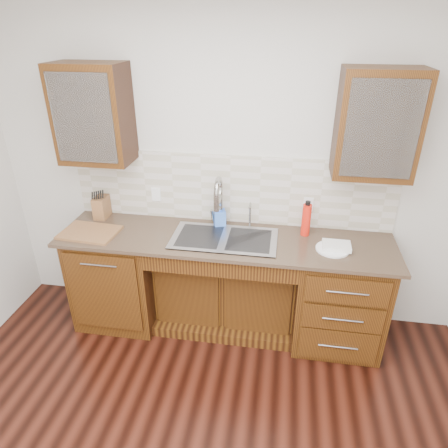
% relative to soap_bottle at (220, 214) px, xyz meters
% --- Properties ---
extents(wall_back, '(4.00, 0.10, 2.70)m').
position_rel_soap_bottle_xyz_m(wall_back, '(0.07, 0.16, 0.34)').
color(wall_back, beige).
rests_on(wall_back, ground).
extents(base_cabinet_left, '(0.70, 0.62, 0.88)m').
position_rel_soap_bottle_xyz_m(base_cabinet_left, '(-0.88, -0.20, -0.57)').
color(base_cabinet_left, '#593014').
rests_on(base_cabinet_left, ground).
extents(base_cabinet_center, '(1.20, 0.44, 0.70)m').
position_rel_soap_bottle_xyz_m(base_cabinet_center, '(0.07, -0.11, -0.66)').
color(base_cabinet_center, '#593014').
rests_on(base_cabinet_center, ground).
extents(base_cabinet_right, '(0.70, 0.62, 0.88)m').
position_rel_soap_bottle_xyz_m(base_cabinet_right, '(1.02, -0.20, -0.57)').
color(base_cabinet_right, '#593014').
rests_on(base_cabinet_right, ground).
extents(countertop, '(2.70, 0.65, 0.03)m').
position_rel_soap_bottle_xyz_m(countertop, '(0.07, -0.21, -0.12)').
color(countertop, '#84705B').
rests_on(countertop, base_cabinet_left).
extents(backsplash, '(2.70, 0.02, 0.59)m').
position_rel_soap_bottle_xyz_m(backsplash, '(0.07, 0.10, 0.19)').
color(backsplash, beige).
rests_on(backsplash, wall_back).
extents(sink, '(0.84, 0.46, 0.19)m').
position_rel_soap_bottle_xyz_m(sink, '(0.07, -0.23, -0.19)').
color(sink, '#9E9EA5').
rests_on(sink, countertop).
extents(faucet, '(0.04, 0.04, 0.40)m').
position_rel_soap_bottle_xyz_m(faucet, '(0.00, 0.00, 0.10)').
color(faucet, '#999993').
rests_on(faucet, countertop).
extents(filter_tap, '(0.02, 0.02, 0.24)m').
position_rel_soap_bottle_xyz_m(filter_tap, '(0.25, 0.01, 0.02)').
color(filter_tap, '#999993').
rests_on(filter_tap, countertop).
extents(upper_cabinet_left, '(0.55, 0.34, 0.75)m').
position_rel_soap_bottle_xyz_m(upper_cabinet_left, '(-0.98, -0.06, 0.81)').
color(upper_cabinet_left, '#593014').
rests_on(upper_cabinet_left, wall_back).
extents(upper_cabinet_right, '(0.55, 0.34, 0.75)m').
position_rel_soap_bottle_xyz_m(upper_cabinet_right, '(1.12, -0.06, 0.81)').
color(upper_cabinet_right, '#593014').
rests_on(upper_cabinet_right, wall_back).
extents(outlet_left, '(0.08, 0.01, 0.12)m').
position_rel_soap_bottle_xyz_m(outlet_left, '(-0.58, 0.09, 0.11)').
color(outlet_left, white).
rests_on(outlet_left, backsplash).
extents(outlet_right, '(0.08, 0.01, 0.12)m').
position_rel_soap_bottle_xyz_m(outlet_right, '(0.72, 0.09, 0.11)').
color(outlet_right, white).
rests_on(outlet_right, backsplash).
extents(soap_bottle, '(0.12, 0.12, 0.21)m').
position_rel_soap_bottle_xyz_m(soap_bottle, '(0.00, 0.00, 0.00)').
color(soap_bottle, '#457DED').
rests_on(soap_bottle, countertop).
extents(water_bottle, '(0.09, 0.09, 0.27)m').
position_rel_soap_bottle_xyz_m(water_bottle, '(0.71, -0.05, 0.03)').
color(water_bottle, red).
rests_on(water_bottle, countertop).
extents(plate, '(0.27, 0.27, 0.01)m').
position_rel_soap_bottle_xyz_m(plate, '(0.92, -0.26, -0.10)').
color(plate, white).
rests_on(plate, countertop).
extents(dish_towel, '(0.21, 0.16, 0.03)m').
position_rel_soap_bottle_xyz_m(dish_towel, '(0.94, -0.25, -0.07)').
color(dish_towel, silver).
rests_on(dish_towel, plate).
extents(knife_block, '(0.11, 0.17, 0.19)m').
position_rel_soap_bottle_xyz_m(knife_block, '(-1.05, -0.00, -0.01)').
color(knife_block, '#A65E28').
rests_on(knife_block, countertop).
extents(cutting_board, '(0.47, 0.35, 0.02)m').
position_rel_soap_bottle_xyz_m(cutting_board, '(-1.03, -0.31, -0.09)').
color(cutting_board, '#A37039').
rests_on(cutting_board, countertop).
extents(cup_left_a, '(0.12, 0.12, 0.10)m').
position_rel_soap_bottle_xyz_m(cup_left_a, '(-1.02, -0.06, 0.76)').
color(cup_left_a, white).
rests_on(cup_left_a, upper_cabinet_left).
extents(cup_left_b, '(0.11, 0.11, 0.08)m').
position_rel_soap_bottle_xyz_m(cup_left_b, '(-0.88, -0.06, 0.75)').
color(cup_left_b, silver).
rests_on(cup_left_b, upper_cabinet_left).
extents(cup_right_a, '(0.14, 0.14, 0.09)m').
position_rel_soap_bottle_xyz_m(cup_right_a, '(0.98, -0.06, 0.75)').
color(cup_right_a, white).
rests_on(cup_right_a, upper_cabinet_right).
extents(cup_right_b, '(0.14, 0.14, 0.10)m').
position_rel_soap_bottle_xyz_m(cup_right_b, '(1.19, -0.06, 0.76)').
color(cup_right_b, silver).
rests_on(cup_right_b, upper_cabinet_right).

